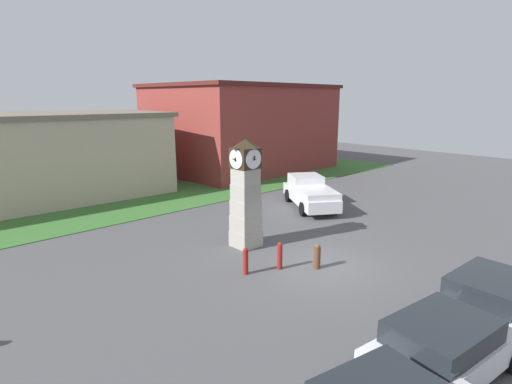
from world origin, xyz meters
name	(u,v)px	position (x,y,z in m)	size (l,w,h in m)	color
ground_plane	(319,265)	(0.00, 0.00, 0.00)	(76.79, 76.79, 0.00)	#4C4C4F
clock_tower	(246,195)	(-0.74, 3.66, 2.38)	(1.43, 1.30, 4.85)	#9A958B
bollard_near_tower	(246,261)	(-2.71, 1.40, 0.54)	(0.21, 0.21, 1.07)	maroon
bollard_mid_row	(280,255)	(-1.41, 0.86, 0.55)	(0.22, 0.22, 1.09)	maroon
bollard_far_row	(317,256)	(-0.28, -0.09, 0.51)	(0.27, 0.27, 1.01)	brown
car_near_tower	(446,345)	(-2.87, -6.14, 0.78)	(4.68, 2.47, 1.52)	silver
car_by_building	(493,299)	(0.42, -6.11, 0.81)	(4.49, 2.26, 1.60)	silver
pickup_truck	(310,193)	(6.46, 5.98, 0.93)	(4.59, 5.72, 1.85)	silver
warehouse_blue_far	(11,158)	(-6.52, 19.96, 2.82)	(19.52, 10.16, 5.62)	#B7A88E
storefront_low_left	(242,127)	(12.60, 19.62, 3.90)	(16.02, 12.61, 7.78)	maroon
grass_verge_far	(173,196)	(1.68, 14.08, 0.02)	(46.07, 6.94, 0.04)	#386B2D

